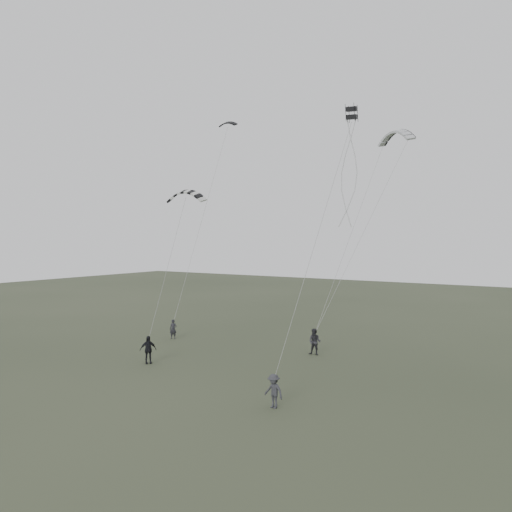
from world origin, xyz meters
The scene contains 9 objects.
ground centered at (0.00, 0.00, 0.00)m, with size 140.00×140.00×0.00m, color #313A27.
flyer_left centered at (-7.71, 6.76, 0.80)m, with size 0.58×0.38×1.59m, color black.
flyer_right centered at (4.63, 7.88, 0.94)m, with size 0.91×0.71×1.87m, color #26262B.
flyer_center centered at (-3.59, -0.24, 0.92)m, with size 1.07×0.45×1.83m, color black.
flyer_far centered at (7.82, -3.23, 0.83)m, with size 1.08×0.62×1.66m, color #2E2F34.
kite_dark_small centered at (-5.80, 11.84, 18.42)m, with size 1.64×0.49×0.53m, color black, non-canonical shape.
kite_pale_large centered at (7.59, 16.55, 16.96)m, with size 3.50×0.79×1.48m, color #B0B2B5, non-canonical shape.
kite_striped centered at (-4.52, 4.72, 11.76)m, with size 3.02×0.75×1.19m, color black, non-canonical shape.
kite_box centered at (9.44, 2.53, 15.24)m, with size 0.58×0.58×0.69m, color black, non-canonical shape.
Camera 1 is at (20.05, -23.90, 8.25)m, focal length 35.00 mm.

